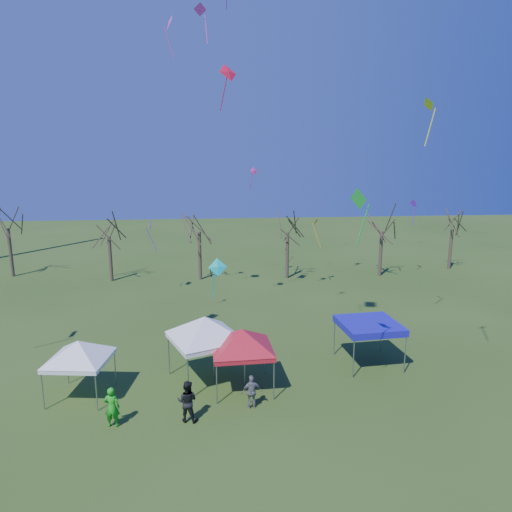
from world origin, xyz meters
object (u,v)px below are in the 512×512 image
Objects in this scene: tree_5 at (454,215)px; tent_red at (242,333)px; tree_2 at (199,214)px; person_dark at (187,401)px; person_green at (112,407)px; person_grey at (252,392)px; tree_1 at (108,220)px; tree_3 at (288,216)px; tent_blue at (369,326)px; tree_4 at (383,215)px; tent_white_west at (78,345)px; tree_0 at (6,211)px; tent_white_mid at (205,321)px.

tree_5 is 33.31m from tent_red.
tree_5 is at bearing 3.70° from tree_2.
tent_red reaches higher than person_dark.
person_green is 1.14× the size of person_grey.
tree_2 is (8.40, -0.27, 0.50)m from tree_1.
person_green is at bearing -138.32° from tree_5.
tent_blue is (1.38, -19.26, -3.80)m from tree_3.
tree_4 is 31.63m from tent_white_west.
tree_5 is (17.69, 2.02, -0.35)m from tree_3.
tree_1 is 1.82× the size of tent_red.
tree_5 is 1.80× the size of tent_red.
tent_white_west is 8.60m from person_grey.
tree_4 is at bearing -125.61° from person_green.
person_dark is (-8.51, -24.06, -5.13)m from tree_3.
tent_red is (20.99, -24.69, -3.54)m from tree_0.
tent_white_mid is at bearing 149.88° from tent_red.
tree_1 is 4.68× the size of person_grey.
tent_white_west is at bearing -179.54° from tent_red.
tent_white_west is at bearing -122.72° from tree_3.
tree_3 is 24.50m from person_grey.
tree_1 is at bearing 116.43° from tent_red.
tree_4 is at bearing -1.42° from tree_1.
person_dark is (5.25, -2.65, -1.76)m from tent_white_west.
tent_white_mid reaches higher than tent_white_west.
tree_1 is 27.15m from tent_blue.
tent_red is at bearing -83.39° from tree_2.
person_dark is at bearing -172.51° from person_green.
tree_3 is 25.67m from tent_white_west.
tree_4 is 1.86× the size of tent_white_mid.
tree_0 is 1.99× the size of tent_white_mid.
tent_white_west is 1.99× the size of person_dark.
tree_1 is at bearing 97.87° from tent_white_west.
tree_4 is 2.10× the size of tent_white_west.
tree_5 is at bearing 2.35° from tree_1.
tent_white_mid reaches higher than person_green.
person_green is at bearing -159.44° from tent_blue.
tree_2 is 22.08m from tent_red.
tree_0 is at bearing 178.31° from tree_5.
tent_blue is at bearing -47.53° from tree_1.
person_green is (-13.11, -4.92, -1.36)m from tent_blue.
tree_2 reaches higher than person_dark.
tent_white_mid is at bearing -110.84° from tree_3.
tent_blue is (-7.94, -19.21, -3.78)m from tree_4.
person_green is (2.03, -2.76, -1.79)m from tent_white_west.
tree_4 reaches higher than person_dark.
tent_white_west reaches higher than person_dark.
tree_2 is 1.10× the size of tree_5.
tent_white_mid is 1.25× the size of tent_blue.
tree_3 is 21.88m from tent_white_mid.
tent_white_mid is (0.68, -20.62, -3.03)m from tree_2.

